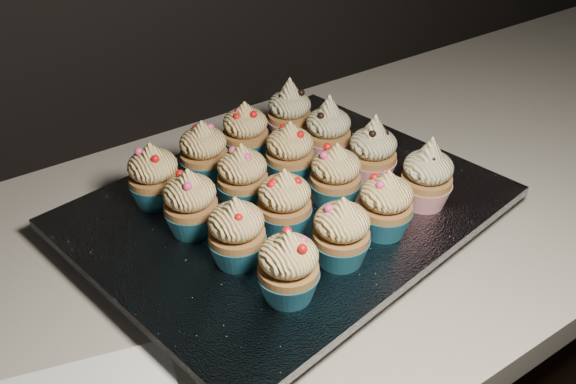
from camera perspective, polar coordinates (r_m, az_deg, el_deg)
name	(u,v)px	position (r m, az deg, el deg)	size (l,w,h in m)	color
worktop	(281,233)	(0.83, -0.59, -3.70)	(2.44, 0.64, 0.04)	beige
baking_tray	(288,218)	(0.81, 0.00, -2.29)	(0.45, 0.35, 0.02)	black
foil_lining	(288,207)	(0.80, 0.00, -1.31)	(0.49, 0.38, 0.01)	silver
cupcake_0	(288,267)	(0.64, 0.03, -6.72)	(0.06, 0.06, 0.08)	#185C74
cupcake_1	(341,233)	(0.68, 4.76, -3.65)	(0.06, 0.06, 0.08)	#185C74
cupcake_2	(386,205)	(0.73, 8.66, -1.15)	(0.06, 0.06, 0.08)	#185C74
cupcake_3	(427,176)	(0.79, 12.26, 1.37)	(0.06, 0.06, 0.10)	#A31629
cupcake_4	(237,233)	(0.68, -4.58, -3.64)	(0.06, 0.06, 0.08)	#185C74
cupcake_5	(284,204)	(0.73, -0.32, -1.03)	(0.06, 0.06, 0.08)	#185C74
cupcake_6	(336,176)	(0.78, 4.25, 1.39)	(0.06, 0.06, 0.08)	#185C74
cupcake_7	(373,153)	(0.82, 7.53, 3.50)	(0.06, 0.06, 0.10)	#A31629
cupcake_8	(191,204)	(0.73, -8.64, -1.02)	(0.06, 0.06, 0.08)	#185C74
cupcake_9	(242,177)	(0.77, -4.07, 1.34)	(0.06, 0.06, 0.08)	#185C74
cupcake_10	(290,154)	(0.82, 0.17, 3.44)	(0.06, 0.06, 0.08)	#185C74
cupcake_11	(328,131)	(0.87, 3.59, 5.40)	(0.06, 0.06, 0.10)	#A31629
cupcake_12	(154,176)	(0.79, -11.83, 1.38)	(0.06, 0.06, 0.08)	#185C74
cupcake_13	(204,153)	(0.83, -7.50, 3.46)	(0.06, 0.06, 0.08)	#185C74
cupcake_14	(246,133)	(0.87, -3.79, 5.27)	(0.06, 0.06, 0.08)	#185C74
cupcake_15	(290,113)	(0.91, 0.14, 7.04)	(0.06, 0.06, 0.10)	#A31629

